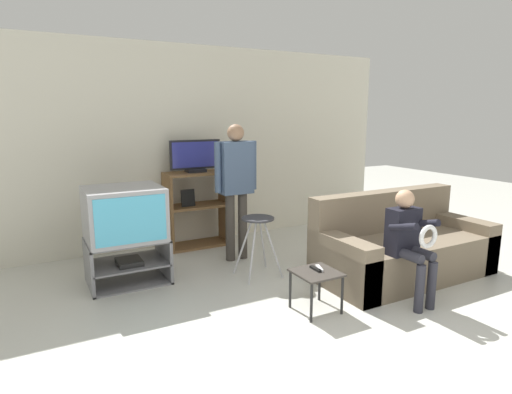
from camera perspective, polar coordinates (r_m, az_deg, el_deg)
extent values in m
cube|color=silver|center=(5.74, -10.20, 6.62)|extent=(6.40, 0.06, 2.60)
cube|color=slate|center=(4.74, -16.58, -10.67)|extent=(0.79, 0.59, 0.02)
cube|color=slate|center=(4.67, -16.72, -8.40)|extent=(0.76, 0.59, 0.02)
cube|color=slate|center=(4.60, -16.89, -5.51)|extent=(0.79, 0.59, 0.02)
cube|color=slate|center=(4.61, -21.40, -8.66)|extent=(0.03, 0.59, 0.46)
cube|color=slate|center=(4.74, -12.21, -7.57)|extent=(0.03, 0.59, 0.46)
cube|color=black|center=(4.59, -16.55, -8.28)|extent=(0.24, 0.28, 0.05)
cube|color=#9E9EA3|center=(4.54, -17.18, -2.09)|extent=(0.75, 0.66, 0.54)
cube|color=#4CB7E0|center=(4.23, -16.30, -3.01)|extent=(0.67, 0.01, 0.46)
cube|color=brown|center=(5.53, -11.65, -2.05)|extent=(0.03, 0.38, 0.99)
cube|color=brown|center=(5.80, -4.19, -1.25)|extent=(0.03, 0.38, 0.99)
cube|color=brown|center=(5.77, -7.71, -6.28)|extent=(0.75, 0.38, 0.03)
cube|color=brown|center=(5.64, -7.85, -1.15)|extent=(0.75, 0.38, 0.03)
cube|color=brown|center=(5.57, -7.96, 3.16)|extent=(0.75, 0.38, 0.03)
cube|color=black|center=(5.52, -9.07, -0.13)|extent=(0.18, 0.04, 0.22)
cube|color=black|center=(5.56, -8.04, 3.53)|extent=(0.23, 0.20, 0.04)
cube|color=black|center=(5.54, -8.10, 5.64)|extent=(0.67, 0.04, 0.37)
cube|color=#333899|center=(5.52, -8.02, 5.63)|extent=(0.62, 0.01, 0.32)
cylinder|color=#B7B7BC|center=(4.46, -0.47, -7.41)|extent=(0.18, 0.16, 0.64)
cylinder|color=#B7B7BC|center=(4.57, 2.30, -6.94)|extent=(0.18, 0.16, 0.64)
cylinder|color=#B7B7BC|center=(4.65, -1.77, -6.63)|extent=(0.18, 0.16, 0.64)
cylinder|color=#B7B7BC|center=(4.76, 0.91, -6.20)|extent=(0.18, 0.16, 0.64)
cylinder|color=#333338|center=(4.52, 0.25, -2.88)|extent=(0.35, 0.35, 0.02)
cube|color=#38332D|center=(3.84, 8.04, -9.95)|extent=(0.37, 0.37, 0.02)
cylinder|color=black|center=(3.70, 7.40, -13.84)|extent=(0.02, 0.02, 0.35)
cylinder|color=black|center=(3.89, 11.41, -12.72)|extent=(0.02, 0.02, 0.35)
cylinder|color=black|center=(3.95, 4.58, -12.14)|extent=(0.02, 0.02, 0.35)
cylinder|color=black|center=(4.12, 8.47, -11.21)|extent=(0.02, 0.02, 0.35)
cube|color=black|center=(3.87, 7.95, -9.46)|extent=(0.04, 0.15, 0.02)
cube|color=silver|center=(3.89, 8.43, -9.38)|extent=(0.08, 0.15, 0.02)
cube|color=#756651|center=(4.90, 19.21, -7.51)|extent=(1.94, 0.88, 0.44)
cube|color=#756651|center=(5.01, 16.68, -1.72)|extent=(1.94, 0.20, 0.45)
cube|color=#756651|center=(4.31, 11.39, -8.80)|extent=(0.22, 0.88, 0.56)
cube|color=#756651|center=(5.52, 25.33, -5.23)|extent=(0.22, 0.88, 0.56)
cylinder|color=#3D3833|center=(5.08, -3.47, -4.06)|extent=(0.11, 0.11, 0.81)
cylinder|color=#3D3833|center=(5.14, -1.79, -3.84)|extent=(0.11, 0.11, 0.81)
cube|color=#475B7A|center=(4.97, -2.70, 3.94)|extent=(0.38, 0.20, 0.61)
cylinder|color=#475B7A|center=(4.88, -5.12, 3.95)|extent=(0.08, 0.08, 0.58)
cylinder|color=#475B7A|center=(5.07, -0.37, 4.26)|extent=(0.08, 0.08, 0.58)
sphere|color=#A37A5B|center=(4.94, -2.74, 8.56)|extent=(0.20, 0.20, 0.20)
cylinder|color=#2D2D38|center=(4.09, 20.98, -11.35)|extent=(0.08, 0.08, 0.44)
cylinder|color=#2D2D38|center=(4.20, 22.35, -10.86)|extent=(0.08, 0.08, 0.44)
cylinder|color=#2D2D38|center=(4.09, 19.65, -7.31)|extent=(0.09, 0.30, 0.09)
cylinder|color=#2D2D38|center=(4.20, 21.03, -6.93)|extent=(0.09, 0.30, 0.09)
cube|color=black|center=(4.19, 18.98, -4.34)|extent=(0.30, 0.17, 0.44)
cylinder|color=black|center=(3.99, 19.07, -3.80)|extent=(0.06, 0.31, 0.14)
cylinder|color=black|center=(4.19, 21.59, -3.28)|extent=(0.06, 0.31, 0.14)
sphere|color=tan|center=(4.12, 19.24, -0.25)|extent=(0.17, 0.17, 0.17)
torus|color=white|center=(4.01, 21.98, -4.92)|extent=(0.21, 0.04, 0.21)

